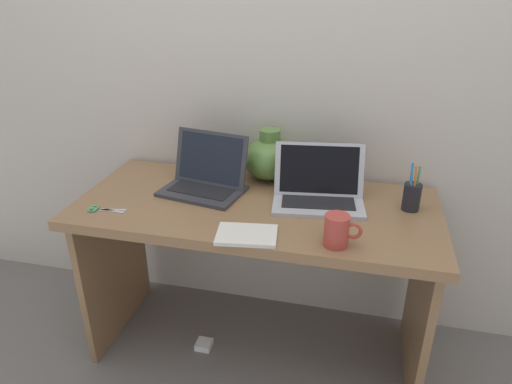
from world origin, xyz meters
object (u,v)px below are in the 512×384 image
at_px(laptop_right, 319,188).
at_px(coffee_mug, 337,230).
at_px(laptop_left, 206,175).
at_px(pen_cup, 412,196).
at_px(green_vase, 270,158).
at_px(scissors, 100,209).
at_px(notebook_stack, 247,235).
at_px(power_brick, 204,345).

xyz_separation_m(laptop_right, coffee_mug, (0.10, -0.32, -0.00)).
height_order(laptop_left, laptop_right, laptop_left).
xyz_separation_m(coffee_mug, pen_cup, (0.25, 0.32, 0.00)).
xyz_separation_m(laptop_right, green_vase, (-0.23, 0.17, 0.04)).
bearing_deg(pen_cup, coffee_mug, -128.23).
relative_size(coffee_mug, scissors, 0.85).
relative_size(notebook_stack, pen_cup, 1.10).
bearing_deg(coffee_mug, pen_cup, 51.77).
relative_size(laptop_right, notebook_stack, 1.83).
distance_m(laptop_right, scissors, 0.85).
bearing_deg(laptop_right, power_brick, -162.30).
bearing_deg(scissors, pen_cup, 13.68).
xyz_separation_m(laptop_right, power_brick, (-0.46, -0.15, -0.78)).
bearing_deg(laptop_left, scissors, -140.49).
bearing_deg(power_brick, laptop_left, 90.84).
height_order(coffee_mug, power_brick, coffee_mug).
relative_size(green_vase, scissors, 1.54).
bearing_deg(scissors, power_brick, 20.57).
xyz_separation_m(green_vase, power_brick, (-0.23, -0.32, -0.81)).
bearing_deg(green_vase, notebook_stack, -86.94).
bearing_deg(power_brick, scissors, -159.43).
xyz_separation_m(laptop_left, power_brick, (0.00, -0.15, -0.78)).
xyz_separation_m(pen_cup, power_brick, (-0.81, -0.15, -0.78)).
bearing_deg(laptop_left, green_vase, 36.82).
relative_size(laptop_left, notebook_stack, 1.73).
height_order(laptop_right, coffee_mug, laptop_right).
height_order(laptop_left, scissors, laptop_left).
xyz_separation_m(laptop_left, pen_cup, (0.82, 0.00, -0.01)).
relative_size(coffee_mug, pen_cup, 0.67).
bearing_deg(scissors, laptop_right, 18.92).
bearing_deg(power_brick, pen_cup, 10.69).
height_order(laptop_right, green_vase, green_vase).
height_order(green_vase, power_brick, green_vase).
distance_m(green_vase, scissors, 0.73).
xyz_separation_m(laptop_right, scissors, (-0.80, -0.27, -0.05)).
relative_size(notebook_stack, coffee_mug, 1.65).
xyz_separation_m(laptop_left, green_vase, (0.23, 0.17, 0.03)).
bearing_deg(pen_cup, notebook_stack, -148.62).
bearing_deg(coffee_mug, laptop_right, 107.04).
xyz_separation_m(green_vase, coffee_mug, (0.33, -0.49, -0.04)).
height_order(scissors, power_brick, scissors).
bearing_deg(laptop_right, green_vase, 143.12).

